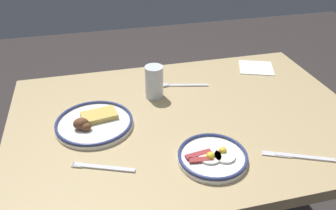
# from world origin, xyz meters

# --- Properties ---
(dining_table) EXTENTS (1.26, 0.88, 0.73)m
(dining_table) POSITION_xyz_m (0.00, 0.00, 0.66)
(dining_table) COLOR tan
(dining_table) RESTS_ON ground_plane
(plate_near_main) EXTENTS (0.27, 0.27, 0.05)m
(plate_near_main) POSITION_xyz_m (0.33, -0.02, 0.75)
(plate_near_main) COLOR white
(plate_near_main) RESTS_ON dining_table
(plate_center_pancakes) EXTENTS (0.22, 0.22, 0.04)m
(plate_center_pancakes) POSITION_xyz_m (-0.01, 0.24, 0.75)
(plate_center_pancakes) COLOR white
(plate_center_pancakes) RESTS_ON dining_table
(drinking_glass) EXTENTS (0.07, 0.07, 0.13)m
(drinking_glass) POSITION_xyz_m (0.08, -0.17, 0.79)
(drinking_glass) COLOR silver
(drinking_glass) RESTS_ON dining_table
(paper_napkin) EXTENTS (0.19, 0.18, 0.00)m
(paper_napkin) POSITION_xyz_m (-0.43, -0.30, 0.74)
(paper_napkin) COLOR white
(paper_napkin) RESTS_ON dining_table
(fork_near) EXTENTS (0.19, 0.09, 0.01)m
(fork_near) POSITION_xyz_m (0.32, 0.20, 0.74)
(fork_near) COLOR silver
(fork_near) RESTS_ON dining_table
(butter_knife) EXTENTS (0.21, 0.10, 0.01)m
(butter_knife) POSITION_xyz_m (-0.27, 0.30, 0.74)
(butter_knife) COLOR silver
(butter_knife) RESTS_ON dining_table
(tea_spoon) EXTENTS (0.20, 0.06, 0.01)m
(tea_spoon) POSITION_xyz_m (-0.03, -0.23, 0.74)
(tea_spoon) COLOR silver
(tea_spoon) RESTS_ON dining_table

